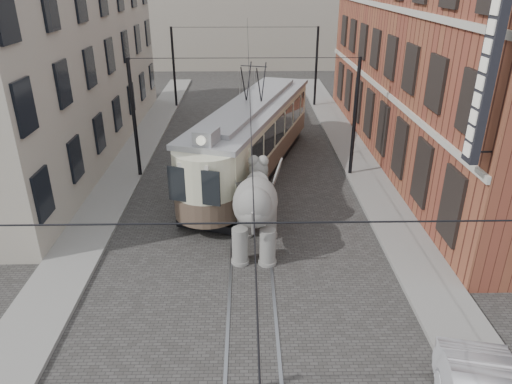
{
  "coord_description": "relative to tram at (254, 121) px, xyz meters",
  "views": [
    {
      "loc": [
        -0.11,
        -16.51,
        9.49
      ],
      "look_at": [
        0.21,
        -0.51,
        2.1
      ],
      "focal_mm": 33.2,
      "sensor_mm": 36.0,
      "label": 1
    }
  ],
  "objects": [
    {
      "name": "sidewalk_left",
      "position": [
        -6.75,
        -6.68,
        -2.68
      ],
      "size": [
        2.0,
        60.0,
        0.15
      ],
      "primitive_type": "cube",
      "color": "slate",
      "rests_on": "ground"
    },
    {
      "name": "brick_building",
      "position": [
        10.75,
        2.32,
        3.25
      ],
      "size": [
        8.0,
        26.0,
        12.0
      ],
      "primitive_type": "cube",
      "color": "brown",
      "rests_on": "ground"
    },
    {
      "name": "tram",
      "position": [
        0.0,
        0.0,
        0.0
      ],
      "size": [
        7.0,
        14.09,
        5.51
      ],
      "primitive_type": null,
      "rotation": [
        0.0,
        0.0,
        -0.31
      ],
      "color": "#BDBA99",
      "rests_on": "ground"
    },
    {
      "name": "catenary",
      "position": [
        -0.45,
        -1.68,
        0.25
      ],
      "size": [
        11.0,
        30.2,
        6.0
      ],
      "primitive_type": null,
      "color": "black",
      "rests_on": "ground"
    },
    {
      "name": "elephant",
      "position": [
        -0.07,
        -7.78,
        -1.22
      ],
      "size": [
        3.16,
        5.23,
        3.08
      ],
      "primitive_type": null,
      "rotation": [
        0.0,
        0.0,
        -0.08
      ],
      "color": "slate",
      "rests_on": "ground"
    },
    {
      "name": "stucco_building",
      "position": [
        -11.25,
        3.32,
        2.25
      ],
      "size": [
        7.0,
        24.0,
        10.0
      ],
      "primitive_type": "cube",
      "color": "gray",
      "rests_on": "ground"
    },
    {
      "name": "ground",
      "position": [
        -0.25,
        -6.68,
        -2.75
      ],
      "size": [
        120.0,
        120.0,
        0.0
      ],
      "primitive_type": "plane",
      "color": "#3A3836"
    },
    {
      "name": "tram_rails",
      "position": [
        -0.25,
        -6.68,
        -2.74
      ],
      "size": [
        1.54,
        80.0,
        0.02
      ],
      "primitive_type": null,
      "color": "slate",
      "rests_on": "ground"
    },
    {
      "name": "sidewalk_right",
      "position": [
        5.75,
        -6.68,
        -2.68
      ],
      "size": [
        2.0,
        60.0,
        0.15
      ],
      "primitive_type": "cube",
      "color": "slate",
      "rests_on": "ground"
    }
  ]
}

